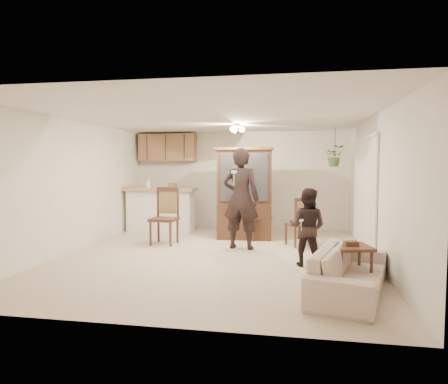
% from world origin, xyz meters
% --- Properties ---
extents(floor, '(6.50, 6.50, 0.00)m').
position_xyz_m(floor, '(0.00, 0.00, 0.00)').
color(floor, '#C0AC91').
rests_on(floor, ground).
extents(ceiling, '(5.50, 6.50, 0.02)m').
position_xyz_m(ceiling, '(0.00, 0.00, 2.50)').
color(ceiling, silver).
rests_on(ceiling, wall_back).
extents(wall_back, '(5.50, 0.02, 2.50)m').
position_xyz_m(wall_back, '(0.00, 3.25, 1.25)').
color(wall_back, silver).
rests_on(wall_back, ground).
extents(wall_front, '(5.50, 0.02, 2.50)m').
position_xyz_m(wall_front, '(0.00, -3.25, 1.25)').
color(wall_front, silver).
rests_on(wall_front, ground).
extents(wall_left, '(0.02, 6.50, 2.50)m').
position_xyz_m(wall_left, '(-2.75, 0.00, 1.25)').
color(wall_left, silver).
rests_on(wall_left, ground).
extents(wall_right, '(0.02, 6.50, 2.50)m').
position_xyz_m(wall_right, '(2.75, 0.00, 1.25)').
color(wall_right, silver).
rests_on(wall_right, ground).
extents(breakfast_bar, '(1.60, 0.55, 1.00)m').
position_xyz_m(breakfast_bar, '(-1.85, 2.35, 0.50)').
color(breakfast_bar, white).
rests_on(breakfast_bar, floor).
extents(bar_top, '(1.75, 0.70, 0.08)m').
position_xyz_m(bar_top, '(-1.85, 2.35, 1.05)').
color(bar_top, tan).
rests_on(bar_top, breakfast_bar).
extents(upper_cabinets, '(1.50, 0.34, 0.70)m').
position_xyz_m(upper_cabinets, '(-1.90, 3.07, 2.10)').
color(upper_cabinets, brown).
rests_on(upper_cabinets, wall_back).
extents(vertical_blinds, '(0.06, 2.30, 2.10)m').
position_xyz_m(vertical_blinds, '(2.71, 0.90, 1.10)').
color(vertical_blinds, silver).
rests_on(vertical_blinds, wall_right).
extents(ceiling_fixture, '(0.36, 0.36, 0.20)m').
position_xyz_m(ceiling_fixture, '(0.20, 1.20, 2.40)').
color(ceiling_fixture, '#FDE8BE').
rests_on(ceiling_fixture, ceiling).
extents(hanging_plant, '(0.43, 0.37, 0.48)m').
position_xyz_m(hanging_plant, '(2.30, 2.40, 1.85)').
color(hanging_plant, '#275522').
rests_on(hanging_plant, ceiling).
extents(plant_cord, '(0.01, 0.01, 0.65)m').
position_xyz_m(plant_cord, '(2.30, 2.40, 2.17)').
color(plant_cord, black).
rests_on(plant_cord, ceiling).
extents(sofa, '(1.20, 2.00, 0.73)m').
position_xyz_m(sofa, '(2.12, -1.77, 0.37)').
color(sofa, beige).
rests_on(sofa, floor).
extents(adult, '(0.71, 0.52, 1.80)m').
position_xyz_m(adult, '(0.37, 0.68, 0.90)').
color(adult, black).
rests_on(adult, floor).
extents(child, '(0.79, 0.70, 1.35)m').
position_xyz_m(child, '(1.61, -0.46, 0.68)').
color(child, black).
rests_on(child, floor).
extents(china_hutch, '(1.31, 0.57, 2.03)m').
position_xyz_m(china_hutch, '(0.31, 1.72, 1.00)').
color(china_hutch, '#3A2215').
rests_on(china_hutch, floor).
extents(side_table, '(0.61, 0.61, 0.62)m').
position_xyz_m(side_table, '(2.17, -1.47, 0.29)').
color(side_table, '#3A2215').
rests_on(side_table, floor).
extents(chair_bar, '(0.54, 0.54, 1.17)m').
position_xyz_m(chair_bar, '(-1.26, 0.84, 0.33)').
color(chair_bar, '#3A2215').
rests_on(chair_bar, floor).
extents(chair_hutch_left, '(0.68, 0.68, 1.11)m').
position_xyz_m(chair_hutch_left, '(0.59, 1.72, 0.31)').
color(chair_hutch_left, '#3A2215').
rests_on(chair_hutch_left, floor).
extents(chair_hutch_right, '(0.61, 0.61, 1.00)m').
position_xyz_m(chair_hutch_right, '(1.49, 1.14, 0.28)').
color(chair_hutch_right, '#3A2215').
rests_on(chair_hutch_right, floor).
extents(controller_adult, '(0.08, 0.18, 0.05)m').
position_xyz_m(controller_adult, '(0.30, 0.22, 1.52)').
color(controller_adult, white).
rests_on(controller_adult, adult).
extents(controller_child, '(0.07, 0.12, 0.03)m').
position_xyz_m(controller_child, '(1.51, -0.74, 0.78)').
color(controller_child, white).
rests_on(controller_child, child).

